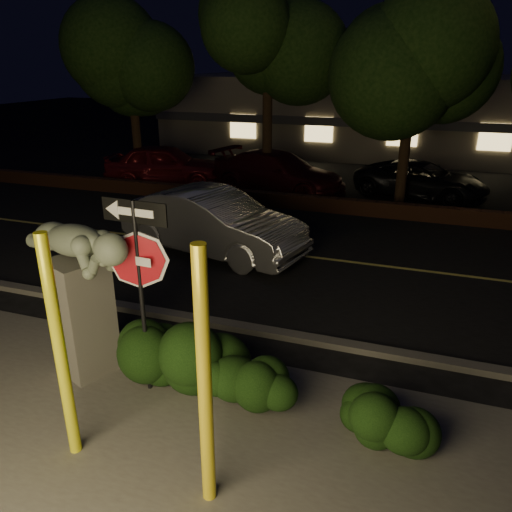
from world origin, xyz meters
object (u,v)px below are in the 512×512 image
Objects in this scene: yellow_pole_right at (205,384)px; parked_car_dark at (421,180)px; yellow_pole_left at (60,351)px; parked_car_red at (165,164)px; sculpture at (79,281)px; parked_car_darkred at (278,173)px; signpost at (138,261)px; silver_sedan at (213,222)px.

yellow_pole_right reaches higher than parked_car_dark.
yellow_pole_left reaches higher than parked_car_red.
parked_car_darkred is (-0.55, 12.46, -0.84)m from sculpture.
yellow_pole_right is at bearing -172.70° from parked_car_dark.
parked_car_red is 10.08m from parked_car_dark.
parked_car_red reaches higher than parked_car_darkred.
yellow_pole_right reaches higher than sculpture.
parked_car_dark is (3.51, 13.60, -1.50)m from signpost.
yellow_pole_left is 15.56m from parked_car_dark.
yellow_pole_left is 0.96× the size of yellow_pole_right.
silver_sedan is (-1.22, 7.28, -0.68)m from yellow_pole_left.
parked_car_dark is (4.96, 7.80, -0.17)m from silver_sedan.
parked_car_red is at bearing 51.03° from silver_sedan.
yellow_pole_right is 8.08m from silver_sedan.
yellow_pole_left is at bearing 176.81° from yellow_pole_right.
yellow_pole_left is 1.00× the size of signpost.
parked_car_darkred is at bearing 115.92° from sculpture.
sculpture is 0.55× the size of parked_car_red.
yellow_pole_right is at bearing -3.19° from yellow_pole_left.
parked_car_red is (-6.26, 13.90, -0.70)m from yellow_pole_left.
silver_sedan is (-1.45, 5.80, -1.32)m from signpost.
parked_car_darkred is (-3.44, 14.16, -0.81)m from yellow_pole_right.
parked_car_darkred is at bearing 15.90° from silver_sedan.
silver_sedan reaches higher than parked_car_red.
yellow_pole_left is 14.15m from parked_car_darkred.
sculpture is at bearing 120.08° from yellow_pole_left.
yellow_pole_right is 0.66× the size of parked_car_red.
parked_car_dark is (3.74, 15.08, -0.85)m from yellow_pole_left.
parked_car_dark is (10.01, 1.18, -0.15)m from parked_car_red.
parked_car_dark is at bearing 79.23° from signpost.
yellow_pole_left reaches higher than parked_car_darkred.
sculpture is 14.30m from parked_car_dark.
signpost is (-1.73, 1.59, 0.57)m from yellow_pole_right.
yellow_pole_left is 0.60× the size of silver_sedan.
silver_sedan is at bearing 161.54° from parked_car_dark.
yellow_pole_left is 7.41m from silver_sedan.
parked_car_darkred is (-1.71, 12.57, -1.38)m from signpost.
signpost is 14.12m from parked_car_dark.
parked_car_darkred is (-1.47, 14.05, -0.74)m from yellow_pole_left.
parked_car_darkred is at bearing -101.47° from parked_car_red.
sculpture reaches higher than parked_car_darkred.
parked_car_dark is (4.66, 13.49, -0.96)m from sculpture.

